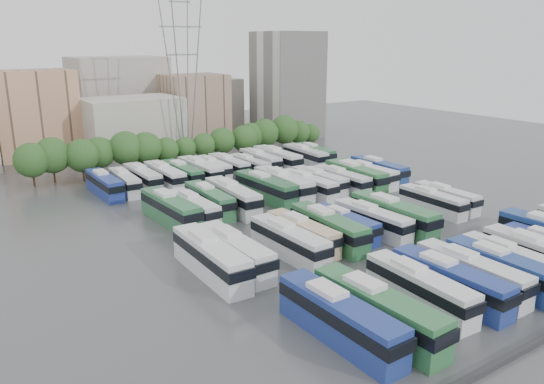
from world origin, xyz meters
TOP-DOWN VIEW (x-y plane):
  - ground at (0.00, 0.00)m, footprint 220.00×220.00m
  - tree_line at (-2.08, 42.13)m, footprint 64.85×7.55m
  - city_buildings at (-7.46, 71.86)m, footprint 102.00×35.00m
  - apartment_tower at (34.00, 58.00)m, footprint 14.00×14.00m
  - electricity_pylon at (2.00, 50.00)m, footprint 9.00×6.91m
  - bus_r0_s1 at (-18.28, -23.46)m, footprint 3.14×13.43m
  - bus_r0_s2 at (-14.79, -24.32)m, footprint 3.42×13.70m
  - bus_r0_s4 at (-8.24, -23.10)m, footprint 3.18×12.32m
  - bus_r0_s5 at (-4.84, -23.85)m, footprint 2.94×12.63m
  - bus_r0_s6 at (-1.43, -23.72)m, footprint 2.69×12.25m
  - bus_r0_s7 at (1.82, -25.00)m, footprint 2.85×12.52m
  - bus_r0_s8 at (4.90, -23.80)m, footprint 2.72×11.26m
  - bus_r0_s9 at (8.29, -24.90)m, footprint 3.16×12.52m
  - bus_r1_s0 at (-21.29, -6.41)m, footprint 3.20×13.55m
  - bus_r1_s1 at (-18.25, -6.14)m, footprint 2.90×12.81m
  - bus_r1_s3 at (-11.50, -6.79)m, footprint 2.94×12.44m
  - bus_r1_s4 at (-8.41, -5.24)m, footprint 2.84×11.70m
  - bus_r1_s5 at (-5.07, -5.99)m, footprint 3.46×13.09m
  - bus_r1_s6 at (-1.81, -5.31)m, footprint 2.57×10.90m
  - bus_r1_s7 at (1.75, -6.57)m, footprint 3.07×11.98m
  - bus_r1_s8 at (5.03, -6.99)m, footprint 2.99×13.54m
  - bus_r1_s11 at (15.05, -5.01)m, footprint 2.52×11.00m
  - bus_r1_s12 at (18.35, -4.79)m, footprint 2.63×10.93m
  - bus_r2_s1 at (-18.15, 11.43)m, footprint 3.56×13.39m
  - bus_r2_s2 at (-15.00, 10.89)m, footprint 2.76×11.77m
  - bus_r2_s3 at (-11.50, 12.99)m, footprint 3.05×12.22m
  - bus_r2_s4 at (-8.24, 11.95)m, footprint 3.41×13.27m
  - bus_r2_s6 at (-1.70, 13.14)m, footprint 3.51×13.32m
  - bus_r2_s7 at (1.57, 13.15)m, footprint 3.42×13.73m
  - bus_r2_s8 at (5.02, 11.45)m, footprint 3.27×12.26m
  - bus_r2_s9 at (8.30, 12.55)m, footprint 3.03×11.91m
  - bus_r2_s10 at (11.61, 10.91)m, footprint 2.83×12.04m
  - bus_r2_s11 at (14.94, 11.09)m, footprint 3.34×13.39m
  - bus_r2_s12 at (18.15, 11.49)m, footprint 3.08×12.15m
  - bus_r2_s13 at (21.67, 12.49)m, footprint 3.07×12.54m
  - bus_r3_s0 at (-21.53, 29.87)m, footprint 2.85×12.04m
  - bus_r3_s1 at (-18.20, 30.03)m, footprint 2.91×11.30m
  - bus_r3_s2 at (-14.89, 30.71)m, footprint 2.73×11.90m
  - bus_r3_s3 at (-11.47, 29.39)m, footprint 2.77×12.41m
  - bus_r3_s4 at (-8.21, 29.62)m, footprint 2.93×11.99m
  - bus_r3_s5 at (-4.90, 29.31)m, footprint 2.99×12.68m
  - bus_r3_s6 at (-1.69, 30.80)m, footprint 2.66×11.19m
  - bus_r3_s7 at (1.45, 30.42)m, footprint 2.70×11.62m
  - bus_r3_s8 at (4.98, 28.91)m, footprint 2.76×11.02m
  - bus_r3_s9 at (8.27, 30.44)m, footprint 2.99×12.11m
  - bus_r3_s10 at (11.56, 29.53)m, footprint 2.90×13.11m
  - bus_r3_s12 at (17.94, 29.01)m, footprint 3.18×12.42m
  - bus_r3_s13 at (21.26, 30.32)m, footprint 3.00×11.61m

SIDE VIEW (x-z plane):
  - ground at x=0.00m, z-range 0.00..0.00m
  - bus_r1_s6 at x=-1.81m, z-range -0.03..3.38m
  - bus_r1_s12 at x=18.35m, z-range -0.03..3.38m
  - bus_r3_s8 at x=4.98m, z-range -0.03..3.40m
  - bus_r1_s11 at x=15.05m, z-range -0.03..3.41m
  - bus_r3_s6 at x=-1.69m, z-range -0.03..3.46m
  - bus_r0_s8 at x=4.90m, z-range -0.03..3.48m
  - bus_r3_s1 at x=-18.20m, z-range -0.03..3.49m
  - bus_r3_s13 at x=21.26m, z-range -0.03..3.58m
  - bus_r3_s7 at x=1.45m, z-range -0.03..3.60m
  - bus_r1_s4 at x=-8.41m, z-range -0.03..3.62m
  - bus_r2_s2 at x=-15.00m, z-range -0.03..3.65m
  - bus_r2_s9 at x=8.30m, z-range -0.03..3.67m
  - bus_r3_s2 at x=-14.89m, z-range -0.03..3.69m
  - bus_r1_s7 at x=1.75m, z-range -0.03..3.69m
  - bus_r3_s4 at x=-8.21m, z-range -0.03..3.71m
  - bus_r3_s0 at x=-21.53m, z-range -0.03..3.73m
  - bus_r2_s10 at x=11.61m, z-range -0.03..3.73m
  - bus_r3_s9 at x=8.27m, z-range -0.03..3.74m
  - bus_r2_s12 at x=18.15m, z-range -0.03..3.75m
  - bus_r2_s8 at x=5.02m, z-range -0.03..3.78m
  - bus_r2_s3 at x=-11.50m, z-range -0.03..3.78m
  - bus_r0_s4 at x=-8.24m, z-range -0.03..3.80m
  - bus_r0_s6 at x=-1.43m, z-range -0.03..3.81m
  - bus_r3_s12 at x=17.94m, z-range -0.04..3.83m
  - bus_r1_s3 at x=-11.50m, z-range -0.04..3.85m
  - bus_r3_s3 at x=-11.47m, z-range -0.04..3.86m
  - bus_r0_s9 at x=8.29m, z-range -0.04..3.86m
  - bus_r2_s13 at x=21.67m, z-range -0.04..3.88m
  - bus_r0_s7 at x=1.82m, z-range -0.04..3.88m
  - bus_r0_s5 at x=-4.84m, z-range -0.04..3.91m
  - bus_r3_s5 at x=-4.90m, z-range -0.04..3.93m
  - bus_r1_s1 at x=-18.25m, z-range -0.04..3.98m
  - bus_r1_s5 at x=-5.07m, z-range -0.04..4.03m
  - bus_r3_s10 at x=11.56m, z-range -0.04..4.07m
  - bus_r2_s4 at x=-8.24m, z-range -0.04..4.09m
  - bus_r2_s6 at x=-1.70m, z-range -0.04..4.10m
  - bus_r2_s1 at x=-18.15m, z-range -0.04..4.12m
  - bus_r2_s11 at x=14.94m, z-range -0.04..4.14m
  - bus_r0_s1 at x=-18.28m, z-range -0.04..4.16m
  - bus_r1_s0 at x=-21.29m, z-range -0.04..4.20m
  - bus_r1_s8 at x=5.03m, z-range -0.04..4.21m
  - bus_r0_s2 at x=-14.79m, z-range -0.04..4.23m
  - bus_r2_s7 at x=1.57m, z-range -0.04..4.24m
  - tree_line at x=-2.08m, z-range 0.38..8.43m
  - city_buildings at x=-7.46m, z-range -2.13..17.87m
  - apartment_tower at x=34.00m, z-range 0.00..26.00m
  - electricity_pylon at x=2.00m, z-range 1.75..35.57m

